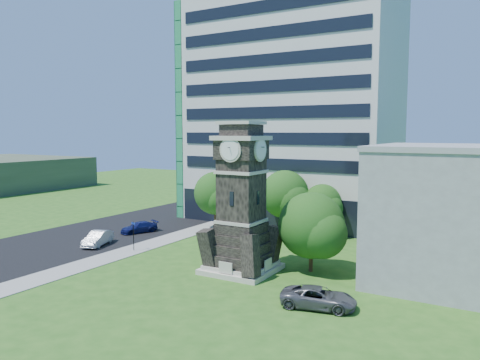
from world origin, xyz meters
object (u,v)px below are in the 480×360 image
Objects in this scene: car_east_lot at (319,298)px; car_street_north at (139,227)px; clock_tower at (241,208)px; street_sign at (133,233)px; car_street_mid at (98,238)px; park_bench at (226,265)px.

car_street_north is at bearing 54.63° from car_east_lot.
clock_tower is 4.28× the size of street_sign.
clock_tower is at bearing 19.27° from street_sign.
clock_tower is 10.51m from car_east_lot.
car_street_north is at bearing 158.69° from clock_tower.
street_sign is at bearing 64.97° from car_east_lot.
car_east_lot is at bearing -31.57° from car_street_mid.
clock_tower is 17.48m from car_street_mid.
car_street_mid is 15.60m from park_bench.
car_street_mid is at bearing 67.75° from car_east_lot.
street_sign is (4.67, 0.19, 1.07)m from car_street_mid.
car_street_north is at bearing 162.69° from park_bench.
clock_tower is 2.79× the size of car_street_mid.
clock_tower is 2.91× the size of car_street_north.
car_street_mid is 4.80m from street_sign.
clock_tower reaches higher than car_east_lot.
car_street_mid is at bearing -156.56° from street_sign.
car_street_north is at bearing 150.29° from street_sign.
street_sign is (-12.20, 0.40, -3.49)m from clock_tower.
car_street_mid is 6.60m from car_street_north.
car_east_lot is (25.24, -4.61, -0.04)m from car_street_mid.
clock_tower is at bearing 1.44° from car_street_north.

